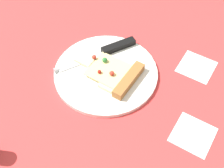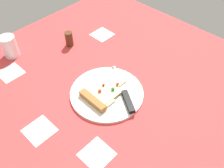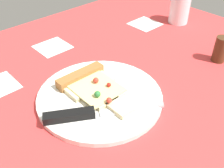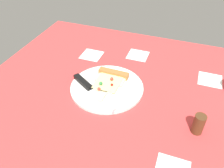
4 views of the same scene
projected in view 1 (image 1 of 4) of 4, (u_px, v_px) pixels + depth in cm
name	position (u px, v px, depth cm)	size (l,w,h in cm)	color
ground_plane	(69.00, 82.00, 82.19)	(110.15, 110.15, 3.00)	#D13838
plate	(106.00, 73.00, 81.40)	(27.40, 27.40, 1.11)	white
pizza_slice	(114.00, 74.00, 79.49)	(12.05, 17.56, 2.65)	beige
knife	(104.00, 52.00, 84.53)	(21.56, 14.33, 2.45)	silver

